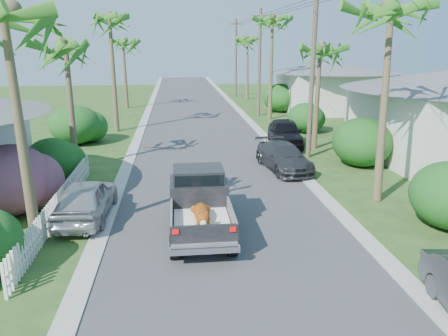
{
  "coord_description": "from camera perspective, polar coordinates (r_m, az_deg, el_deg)",
  "views": [
    {
      "loc": [
        -1.69,
        -10.05,
        6.09
      ],
      "look_at": [
        0.13,
        6.37,
        1.4
      ],
      "focal_mm": 35.0,
      "sensor_mm": 36.0,
      "label": 1
    }
  ],
  "objects": [
    {
      "name": "shrub_l_b",
      "position": [
        17.83,
        -26.09,
        -1.4
      ],
      "size": [
        3.0,
        3.3,
        2.6
      ],
      "primitive_type": "ellipsoid",
      "color": "#C21B7E",
      "rests_on": "ground"
    },
    {
      "name": "pickup_truck",
      "position": [
        14.89,
        -3.29,
        -4.13
      ],
      "size": [
        1.98,
        5.12,
        2.06
      ],
      "color": "black",
      "rests_on": "ground"
    },
    {
      "name": "shrub_r_b",
      "position": [
        23.59,
        17.59,
        3.26
      ],
      "size": [
        3.0,
        3.3,
        2.5
      ],
      "primitive_type": "ellipsoid",
      "color": "#134419",
      "rests_on": "ground"
    },
    {
      "name": "shrub_l_d",
      "position": [
        29.16,
        -18.8,
        5.35
      ],
      "size": [
        3.2,
        3.52,
        2.4
      ],
      "primitive_type": "ellipsoid",
      "color": "#134419",
      "rests_on": "ground"
    },
    {
      "name": "palm_r_c",
      "position": [
        36.96,
        6.37,
        18.89
      ],
      "size": [
        4.4,
        4.4,
        9.4
      ],
      "color": "brown",
      "rests_on": "ground"
    },
    {
      "name": "utility_pole_b",
      "position": [
        24.22,
        11.47,
        12.01
      ],
      "size": [
        1.6,
        0.26,
        9.0
      ],
      "color": "brown",
      "rests_on": "ground"
    },
    {
      "name": "ground",
      "position": [
        11.87,
        2.87,
        -15.04
      ],
      "size": [
        120.0,
        120.0,
        0.0
      ],
      "primitive_type": "plane",
      "color": "#25481B",
      "rests_on": "ground"
    },
    {
      "name": "palm_r_b",
      "position": [
        26.39,
        12.44,
        15.19
      ],
      "size": [
        4.4,
        4.4,
        7.2
      ],
      "color": "brown",
      "rests_on": "ground"
    },
    {
      "name": "palm_r_a",
      "position": [
        17.98,
        21.31,
        19.08
      ],
      "size": [
        4.4,
        4.4,
        8.7
      ],
      "color": "brown",
      "rests_on": "ground"
    },
    {
      "name": "curb_right",
      "position": [
        36.07,
        3.35,
        6.15
      ],
      "size": [
        0.6,
        100.0,
        0.06
      ],
      "primitive_type": "cube",
      "color": "#A5A39E",
      "rests_on": "ground"
    },
    {
      "name": "curb_left",
      "position": [
        35.67,
        -10.47,
        5.8
      ],
      "size": [
        0.6,
        100.0,
        0.06
      ],
      "primitive_type": "cube",
      "color": "#A5A39E",
      "rests_on": "ground"
    },
    {
      "name": "parked_car_ln",
      "position": [
        16.47,
        -17.58,
        -3.93
      ],
      "size": [
        1.87,
        4.33,
        1.45
      ],
      "primitive_type": "imported",
      "rotation": [
        0.0,
        0.0,
        3.11
      ],
      "color": "#ADAFB4",
      "rests_on": "ground"
    },
    {
      "name": "utility_pole_c",
      "position": [
        38.77,
        4.66,
        13.59
      ],
      "size": [
        1.6,
        0.26,
        9.0
      ],
      "color": "brown",
      "rests_on": "ground"
    },
    {
      "name": "road",
      "position": [
        35.61,
        -3.52,
        5.99
      ],
      "size": [
        8.0,
        100.0,
        0.02
      ],
      "primitive_type": "cube",
      "color": "#38383A",
      "rests_on": "ground"
    },
    {
      "name": "palm_l_b",
      "position": [
        22.63,
        -20.08,
        15.07
      ],
      "size": [
        4.4,
        4.4,
        7.4
      ],
      "color": "brown",
      "rests_on": "ground"
    },
    {
      "name": "palm_l_c",
      "position": [
        32.39,
        -14.74,
        18.58
      ],
      "size": [
        4.4,
        4.4,
        9.2
      ],
      "color": "brown",
      "rests_on": "ground"
    },
    {
      "name": "house_right_far",
      "position": [
        42.84,
        13.99,
        10.07
      ],
      "size": [
        9.0,
        8.0,
        4.6
      ],
      "color": "silver",
      "rests_on": "ground"
    },
    {
      "name": "picket_fence",
      "position": [
        17.08,
        -20.61,
        -4.32
      ],
      "size": [
        0.1,
        11.0,
        1.0
      ],
      "primitive_type": "cube",
      "color": "white",
      "rests_on": "ground"
    },
    {
      "name": "parked_car_rm",
      "position": [
        22.03,
        7.79,
        1.41
      ],
      "size": [
        2.44,
        4.71,
        1.31
      ],
      "primitive_type": "imported",
      "rotation": [
        0.0,
        0.0,
        0.14
      ],
      "color": "#2C2E31",
      "rests_on": "ground"
    },
    {
      "name": "shrub_l_c",
      "position": [
        21.46,
        -21.55,
        1.0
      ],
      "size": [
        2.4,
        2.64,
        2.0
      ],
      "primitive_type": "ellipsoid",
      "color": "#134419",
      "rests_on": "ground"
    },
    {
      "name": "shrub_r_d",
      "position": [
        41.48,
        7.33,
        9.09
      ],
      "size": [
        3.2,
        3.52,
        2.6
      ],
      "primitive_type": "ellipsoid",
      "color": "#134419",
      "rests_on": "ground"
    },
    {
      "name": "palm_r_d",
      "position": [
        50.72,
        3.11,
        16.56
      ],
      "size": [
        4.4,
        4.4,
        8.0
      ],
      "color": "brown",
      "rests_on": "ground"
    },
    {
      "name": "shrub_r_c",
      "position": [
        31.82,
        10.62,
        6.46
      ],
      "size": [
        2.6,
        2.86,
        2.1
      ],
      "primitive_type": "ellipsoid",
      "color": "#134419",
      "rests_on": "ground"
    },
    {
      "name": "house_right_near",
      "position": [
        26.78,
        27.2,
        5.79
      ],
      "size": [
        8.0,
        9.0,
        4.8
      ],
      "color": "silver",
      "rests_on": "ground"
    },
    {
      "name": "parked_car_rf",
      "position": [
        27.41,
        7.96,
        4.58
      ],
      "size": [
        2.48,
        4.94,
        1.62
      ],
      "primitive_type": "imported",
      "rotation": [
        0.0,
        0.0,
        -0.12
      ],
      "color": "black",
      "rests_on": "ground"
    },
    {
      "name": "utility_pole_d",
      "position": [
        53.57,
        1.56,
        14.25
      ],
      "size": [
        1.6,
        0.26,
        9.0
      ],
      "color": "brown",
      "rests_on": "ground"
    },
    {
      "name": "palm_l_a",
      "position": [
        13.83,
        -26.7,
        17.75
      ],
      "size": [
        4.4,
        4.4,
        8.2
      ],
      "color": "brown",
      "rests_on": "ground"
    },
    {
      "name": "palm_l_d",
      "position": [
        44.31,
        -13.06,
        15.91
      ],
      "size": [
        4.4,
        4.4,
        7.7
      ],
      "color": "brown",
      "rests_on": "ground"
    }
  ]
}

